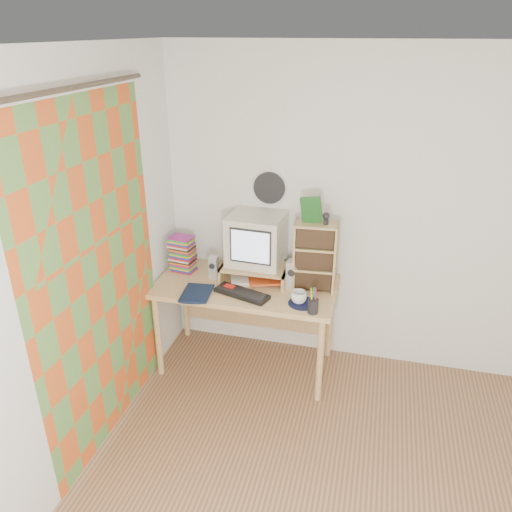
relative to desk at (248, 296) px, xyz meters
The scene contains 21 objects.
ceiling 2.59m from the desk, 54.49° to the right, with size 3.50×3.50×0.00m, color white.
back_wall 1.25m from the desk, 16.59° to the left, with size 3.50×3.50×0.00m, color white.
left_wall 1.73m from the desk, 116.51° to the right, with size 3.50×3.50×0.00m, color white.
curtain 1.29m from the desk, 125.22° to the right, with size 2.20×2.20×0.00m, color #CC531C.
wall_disc 0.87m from the desk, 70.78° to the left, with size 0.25×0.25×0.02m, color black.
desk is the anchor object (origin of this frame).
monitor_riser 0.24m from the desk, 36.34° to the left, with size 0.52×0.30×0.12m.
crt_monitor 0.46m from the desk, 64.00° to the left, with size 0.41×0.41×0.39m, color beige.
speaker_left 0.36m from the desk, behind, with size 0.07×0.07×0.18m, color silver.
speaker_right 0.43m from the desk, ahead, with size 0.08×0.08×0.22m, color silver.
keyboard 0.28m from the desk, 85.30° to the right, with size 0.42×0.14×0.03m, color black.
dvd_stack 0.62m from the desk, behind, with size 0.18×0.13×0.26m, color brown, non-canonical shape.
cd_rack 0.65m from the desk, ahead, with size 0.32×0.17×0.53m, color #D8B871.
mug 0.54m from the desk, 28.47° to the right, with size 0.11×0.11×0.09m, color white.
diary 0.55m from the desk, 141.52° to the right, with size 0.26×0.19×0.05m, color #0E1A33.
mousepad 0.56m from the desk, 27.53° to the right, with size 0.21×0.21×0.00m, color black.
pen_cup 0.70m from the desk, 31.92° to the right, with size 0.07×0.07×0.15m, color black, non-canonical shape.
papers 0.17m from the desk, ahead, with size 0.29×0.21×0.04m, color white, non-canonical shape.
red_box 0.26m from the desk, 116.16° to the right, with size 0.08×0.05×0.04m, color red.
game_box 0.89m from the desk, ahead, with size 0.15×0.03×0.19m, color #164E18.
webcam 0.91m from the desk, ahead, with size 0.05×0.05×0.09m, color black, non-canonical shape.
Camera 1 is at (-0.10, -1.92, 2.56)m, focal length 35.00 mm.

